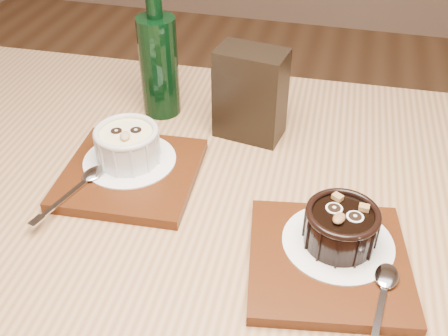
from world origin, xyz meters
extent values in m
cube|color=#946840|center=(0.06, 0.02, 0.73)|extent=(1.22, 0.84, 0.04)
cylinder|color=#946840|center=(-0.50, 0.35, 0.35)|extent=(0.06, 0.06, 0.71)
cube|color=#4E220D|center=(-0.08, 0.07, 0.76)|extent=(0.19, 0.19, 0.01)
cylinder|color=white|center=(-0.09, 0.09, 0.77)|extent=(0.13, 0.13, 0.00)
cylinder|color=silver|center=(-0.09, 0.09, 0.79)|extent=(0.08, 0.08, 0.04)
cylinder|color=#FFEB9B|center=(-0.09, 0.09, 0.81)|extent=(0.07, 0.07, 0.00)
torus|color=silver|center=(-0.09, 0.09, 0.81)|extent=(0.09, 0.09, 0.01)
cylinder|color=black|center=(-0.11, 0.09, 0.81)|extent=(0.02, 0.02, 0.00)
cylinder|color=black|center=(-0.08, 0.10, 0.81)|extent=(0.02, 0.02, 0.00)
ellipsoid|color=tan|center=(-0.09, 0.08, 0.82)|extent=(0.02, 0.02, 0.01)
cube|color=#4E220D|center=(0.20, -0.02, 0.76)|extent=(0.21, 0.21, 0.01)
cylinder|color=white|center=(0.21, 0.00, 0.77)|extent=(0.13, 0.13, 0.00)
cylinder|color=black|center=(0.21, 0.00, 0.79)|extent=(0.08, 0.08, 0.04)
cylinder|color=black|center=(0.21, 0.00, 0.81)|extent=(0.07, 0.07, 0.00)
torus|color=black|center=(0.21, 0.00, 0.81)|extent=(0.08, 0.08, 0.01)
cylinder|color=black|center=(0.19, 0.01, 0.81)|extent=(0.02, 0.02, 0.00)
cylinder|color=black|center=(0.22, 0.00, 0.81)|extent=(0.02, 0.02, 0.00)
ellipsoid|color=brown|center=(0.20, -0.01, 0.81)|extent=(0.02, 0.02, 0.01)
cube|color=olive|center=(0.20, 0.03, 0.81)|extent=(0.01, 0.01, 0.01)
cube|color=olive|center=(0.23, 0.02, 0.81)|extent=(0.01, 0.01, 0.01)
cube|color=black|center=(0.05, 0.22, 0.82)|extent=(0.11, 0.07, 0.14)
cylinder|color=black|center=(-0.10, 0.25, 0.83)|extent=(0.06, 0.06, 0.16)
camera|label=1|loc=(0.18, -0.44, 1.21)|focal=42.00mm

